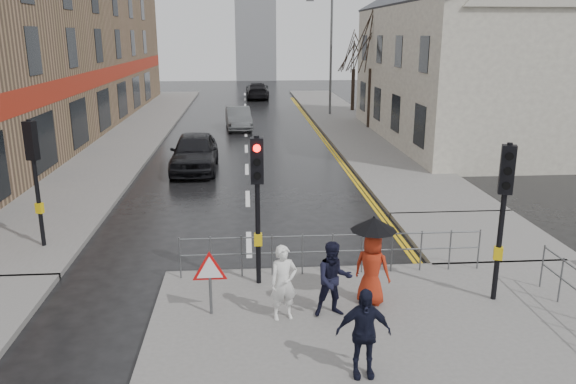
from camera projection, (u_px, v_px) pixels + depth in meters
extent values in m
plane|color=black|center=(250.00, 292.00, 12.65)|extent=(120.00, 120.00, 0.00)
cube|color=#605E5B|center=(430.00, 374.00, 9.49)|extent=(10.00, 9.00, 0.14)
cube|color=#605E5B|center=(139.00, 128.00, 34.22)|extent=(4.00, 44.00, 0.14)
cube|color=#605E5B|center=(344.00, 121.00, 37.10)|extent=(4.00, 40.00, 0.14)
cube|color=#605E5B|center=(477.00, 236.00, 15.99)|extent=(4.00, 4.20, 0.14)
cube|color=#88684E|center=(30.00, 45.00, 31.52)|extent=(8.00, 42.00, 10.00)
cube|color=beige|center=(470.00, 75.00, 29.86)|extent=(9.00, 16.00, 7.00)
cube|color=gray|center=(255.00, 6.00, 69.82)|extent=(5.00, 5.00, 18.00)
cylinder|color=black|center=(258.00, 212.00, 12.36)|extent=(0.11, 0.11, 3.40)
cube|color=black|center=(257.00, 161.00, 12.05)|extent=(0.28, 0.22, 1.00)
cylinder|color=#FF0C07|center=(257.00, 148.00, 11.83)|extent=(0.16, 0.04, 0.16)
cylinder|color=black|center=(257.00, 162.00, 11.91)|extent=(0.16, 0.04, 0.16)
cylinder|color=black|center=(257.00, 176.00, 11.99)|extent=(0.16, 0.04, 0.16)
cube|color=gold|center=(258.00, 239.00, 12.53)|extent=(0.18, 0.14, 0.28)
cylinder|color=black|center=(501.00, 224.00, 11.58)|extent=(0.11, 0.11, 3.40)
cube|color=black|center=(507.00, 170.00, 11.26)|extent=(0.34, 0.30, 1.00)
cylinder|color=black|center=(509.00, 156.00, 11.05)|extent=(0.16, 0.09, 0.16)
cylinder|color=black|center=(508.00, 171.00, 11.13)|extent=(0.16, 0.09, 0.16)
cylinder|color=black|center=(506.00, 186.00, 11.22)|extent=(0.16, 0.09, 0.16)
cube|color=gold|center=(498.00, 253.00, 11.75)|extent=(0.22, 0.19, 0.28)
cylinder|color=black|center=(37.00, 184.00, 14.62)|extent=(0.11, 0.11, 3.40)
cube|color=black|center=(31.00, 141.00, 14.31)|extent=(0.34, 0.30, 1.00)
cylinder|color=black|center=(33.00, 128.00, 14.36)|extent=(0.16, 0.09, 0.16)
cylinder|color=black|center=(35.00, 140.00, 14.44)|extent=(0.16, 0.09, 0.16)
cylinder|color=black|center=(36.00, 151.00, 14.52)|extent=(0.16, 0.09, 0.16)
cube|color=gold|center=(40.00, 208.00, 14.80)|extent=(0.22, 0.19, 0.28)
cylinder|color=#595B5E|center=(180.00, 258.00, 12.93)|extent=(0.04, 0.04, 1.00)
cylinder|color=#595B5E|center=(479.00, 249.00, 13.46)|extent=(0.04, 0.04, 1.00)
cylinder|color=#595B5E|center=(333.00, 235.00, 13.07)|extent=(7.10, 0.04, 0.04)
cylinder|color=#595B5E|center=(332.00, 251.00, 13.18)|extent=(7.10, 0.04, 0.04)
cylinder|color=#595B5E|center=(542.00, 266.00, 12.48)|extent=(0.04, 0.04, 1.00)
cylinder|color=#595B5E|center=(211.00, 294.00, 11.29)|extent=(0.06, 0.06, 0.85)
cylinder|color=red|center=(210.00, 270.00, 11.14)|extent=(0.80, 0.03, 0.80)
cylinder|color=white|center=(210.00, 271.00, 11.13)|extent=(0.60, 0.03, 0.60)
cylinder|color=#595B5E|center=(331.00, 56.00, 38.84)|extent=(0.16, 0.16, 8.00)
cube|color=#595B5E|center=(310.00, 0.00, 37.73)|extent=(0.50, 0.25, 0.18)
cylinder|color=black|center=(370.00, 98.00, 33.80)|extent=(0.26, 0.26, 3.50)
cylinder|color=black|center=(353.00, 90.00, 41.59)|extent=(0.26, 0.26, 3.00)
imported|color=white|center=(284.00, 283.00, 11.02)|extent=(0.63, 0.48, 1.53)
imported|color=black|center=(334.00, 279.00, 11.14)|extent=(0.80, 0.65, 1.56)
imported|color=#A12812|center=(372.00, 268.00, 11.65)|extent=(0.91, 0.82, 1.56)
cylinder|color=black|center=(372.00, 264.00, 11.62)|extent=(0.02, 0.02, 1.76)
cone|color=black|center=(374.00, 224.00, 11.39)|extent=(0.96, 0.96, 0.28)
imported|color=black|center=(363.00, 333.00, 9.15)|extent=(0.92, 0.40, 1.55)
imported|color=black|center=(195.00, 152.00, 23.79)|extent=(1.91, 4.70, 1.60)
imported|color=#47494C|center=(238.00, 118.00, 34.16)|extent=(1.74, 4.16, 1.34)
imported|color=black|center=(257.00, 91.00, 50.37)|extent=(2.04, 4.99, 1.44)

